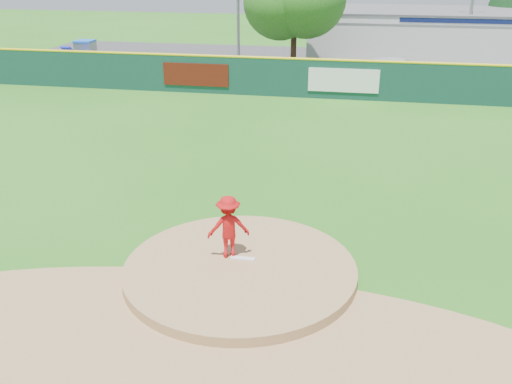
% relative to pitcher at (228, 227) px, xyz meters
% --- Properties ---
extents(ground, '(120.00, 120.00, 0.00)m').
position_rel_pitcher_xyz_m(ground, '(0.36, -0.41, -1.03)').
color(ground, '#286B19').
rests_on(ground, ground).
extents(pitchers_mound, '(5.50, 5.50, 0.50)m').
position_rel_pitcher_xyz_m(pitchers_mound, '(0.36, -0.41, -1.03)').
color(pitchers_mound, '#9E774C').
rests_on(pitchers_mound, ground).
extents(pitching_rubber, '(0.60, 0.15, 0.04)m').
position_rel_pitcher_xyz_m(pitching_rubber, '(0.36, -0.11, -0.76)').
color(pitching_rubber, white).
rests_on(pitching_rubber, pitchers_mound).
extents(infield_dirt_arc, '(15.40, 15.40, 0.01)m').
position_rel_pitcher_xyz_m(infield_dirt_arc, '(0.36, -3.41, -1.03)').
color(infield_dirt_arc, '#9E774C').
rests_on(infield_dirt_arc, ground).
extents(parking_lot, '(44.00, 16.00, 0.02)m').
position_rel_pitcher_xyz_m(parking_lot, '(0.36, 26.59, -1.02)').
color(parking_lot, '#38383A').
rests_on(parking_lot, ground).
extents(pitcher, '(1.15, 0.89, 1.56)m').
position_rel_pitcher_xyz_m(pitcher, '(0.00, 0.00, 0.00)').
color(pitcher, red).
rests_on(pitcher, pitchers_mound).
extents(van, '(5.94, 4.53, 1.50)m').
position_rel_pitcher_xyz_m(van, '(4.77, 21.44, -0.26)').
color(van, white).
rests_on(van, parking_lot).
extents(pool_building_grp, '(15.20, 8.20, 3.31)m').
position_rel_pitcher_xyz_m(pool_building_grp, '(6.36, 31.58, 0.63)').
color(pool_building_grp, silver).
rests_on(pool_building_grp, ground).
extents(fence_banners, '(11.44, 0.04, 1.20)m').
position_rel_pitcher_xyz_m(fence_banners, '(-2.05, 17.51, -0.03)').
color(fence_banners, '#56160C').
rests_on(fence_banners, ground).
extents(playground_slide, '(1.14, 3.21, 1.77)m').
position_rel_pitcher_xyz_m(playground_slide, '(-15.12, 23.14, -0.13)').
color(playground_slide, blue).
rests_on(playground_slide, ground).
extents(outfield_fence, '(40.00, 0.14, 2.07)m').
position_rel_pitcher_xyz_m(outfield_fence, '(0.36, 17.59, 0.06)').
color(outfield_fence, '#123C33').
rests_on(outfield_fence, ground).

